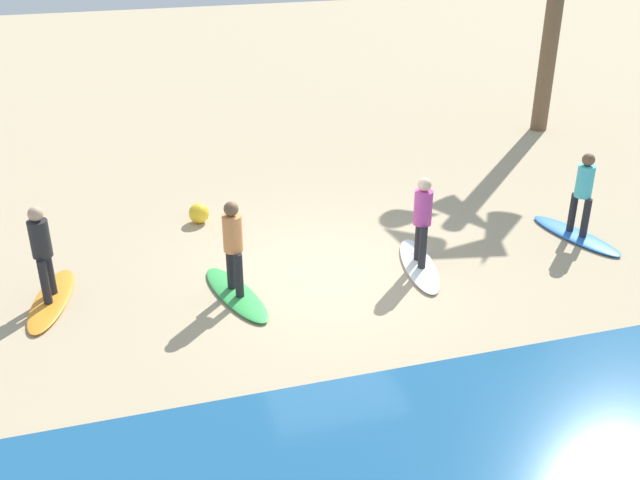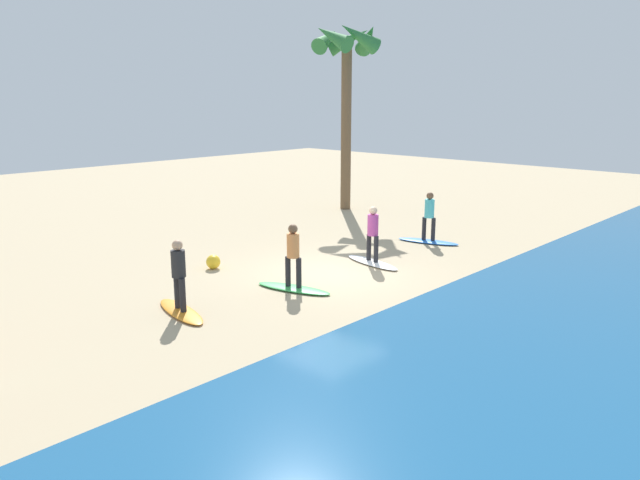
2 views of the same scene
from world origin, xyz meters
TOP-DOWN VIEW (x-y plane):
  - ground_plane at (0.00, 0.00)m, footprint 60.00×60.00m
  - surfboard_blue at (-5.06, -0.09)m, footprint 1.09×2.17m
  - surfer_blue at (-5.06, -0.09)m, footprint 0.32×0.45m
  - surfboard_white at (-1.64, 0.20)m, footprint 0.92×2.17m
  - surfer_white at (-1.64, 0.20)m, footprint 0.32×0.45m
  - surfboard_green at (1.71, 0.29)m, footprint 1.08×2.17m
  - surfer_green at (1.71, 0.29)m, footprint 0.32×0.45m
  - surfboard_orange at (4.69, -0.37)m, footprint 0.98×2.17m
  - surfer_orange at (4.69, -0.37)m, footprint 0.32×0.45m
  - palm_tree at (-7.98, -6.34)m, footprint 2.88×3.03m
  - beach_ball at (1.90, -2.82)m, footprint 0.41×0.41m

SIDE VIEW (x-z plane):
  - ground_plane at x=0.00m, z-range 0.00..0.00m
  - surfboard_blue at x=-5.06m, z-range 0.00..0.09m
  - surfboard_white at x=-1.64m, z-range 0.00..0.09m
  - surfboard_green at x=1.71m, z-range 0.00..0.09m
  - surfboard_orange at x=4.69m, z-range 0.00..0.09m
  - beach_ball at x=1.90m, z-range 0.00..0.41m
  - surfer_blue at x=-5.06m, z-range 0.22..1.86m
  - surfer_white at x=-1.64m, z-range 0.22..1.86m
  - surfer_green at x=1.71m, z-range 0.22..1.86m
  - surfer_orange at x=4.69m, z-range 0.22..1.86m
  - palm_tree at x=-7.98m, z-range 2.38..10.29m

